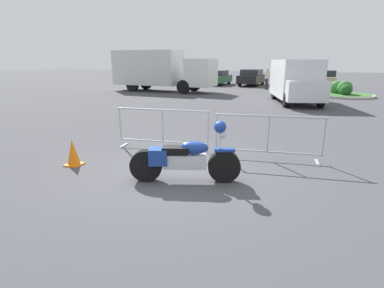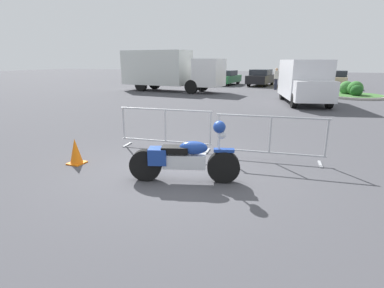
% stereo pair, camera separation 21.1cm
% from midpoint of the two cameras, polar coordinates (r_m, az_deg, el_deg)
% --- Properties ---
extents(ground_plane, '(120.00, 120.00, 0.00)m').
position_cam_midpoint_polar(ground_plane, '(6.36, -2.20, -5.42)').
color(ground_plane, '#424247').
extents(motorcycle, '(2.09, 0.83, 1.21)m').
position_cam_midpoint_polar(motorcycle, '(5.77, -0.44, -2.81)').
color(motorcycle, black).
rests_on(motorcycle, ground).
extents(crowd_barrier_near, '(2.51, 0.71, 1.07)m').
position_cam_midpoint_polar(crowd_barrier_near, '(7.93, -4.34, 3.04)').
color(crowd_barrier_near, '#9EA0A5').
rests_on(crowd_barrier_near, ground).
extents(crowd_barrier_far, '(2.51, 0.71, 1.07)m').
position_cam_midpoint_polar(crowd_barrier_far, '(7.19, 15.45, 1.17)').
color(crowd_barrier_far, '#9EA0A5').
rests_on(crowd_barrier_far, ground).
extents(box_truck, '(7.81, 2.66, 2.98)m').
position_cam_midpoint_polar(box_truck, '(23.21, -4.50, 14.04)').
color(box_truck, silver).
rests_on(box_truck, ground).
extents(delivery_van, '(3.18, 5.33, 2.31)m').
position_cam_midpoint_polar(delivery_van, '(17.70, 20.92, 11.30)').
color(delivery_van, silver).
rests_on(delivery_van, ground).
extents(parked_car_maroon, '(1.98, 4.21, 1.39)m').
position_cam_midpoint_polar(parked_car_maroon, '(31.95, -4.11, 12.82)').
color(parked_car_maroon, maroon).
rests_on(parked_car_maroon, ground).
extents(parked_car_red, '(1.93, 4.09, 1.35)m').
position_cam_midpoint_polar(parked_car_red, '(30.45, 1.12, 12.68)').
color(parked_car_red, '#B21E19').
rests_on(parked_car_red, ground).
extents(parked_car_green, '(1.92, 4.07, 1.34)m').
position_cam_midpoint_polar(parked_car_green, '(29.30, 6.89, 12.45)').
color(parked_car_green, '#236B38').
rests_on(parked_car_green, ground).
extents(parked_car_black, '(2.09, 4.44, 1.46)m').
position_cam_midpoint_polar(parked_car_black, '(28.92, 13.21, 12.24)').
color(parked_car_black, black).
rests_on(parked_car_black, ground).
extents(parked_car_yellow, '(2.12, 4.50, 1.49)m').
position_cam_midpoint_polar(parked_car_yellow, '(28.42, 19.55, 11.73)').
color(parked_car_yellow, yellow).
rests_on(parked_car_yellow, ground).
extents(parked_car_tan, '(2.06, 4.37, 1.44)m').
position_cam_midpoint_polar(parked_car_tan, '(28.74, 25.95, 11.06)').
color(parked_car_tan, tan).
rests_on(parked_car_tan, ground).
extents(pedestrian, '(0.35, 0.35, 1.69)m').
position_cam_midpoint_polar(pedestrian, '(25.24, 15.97, 12.01)').
color(pedestrian, '#262838').
rests_on(pedestrian, ground).
extents(planter_island, '(3.59, 3.59, 1.01)m').
position_cam_midpoint_polar(planter_island, '(22.13, 28.54, 8.68)').
color(planter_island, '#ADA89E').
rests_on(planter_island, ground).
extents(traffic_cone, '(0.34, 0.34, 0.59)m').
position_cam_midpoint_polar(traffic_cone, '(7.25, -20.52, -1.37)').
color(traffic_cone, orange).
rests_on(traffic_cone, ground).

